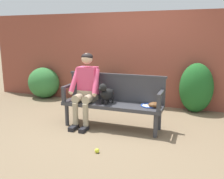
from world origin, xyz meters
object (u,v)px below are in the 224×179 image
Objects in this scene: person_seated at (86,86)px; tennis_racket at (149,105)px; baseball_glove at (155,105)px; dog_on_bench at (106,93)px; tennis_ball at (97,151)px; garden_bench at (112,106)px.

person_seated is 2.30× the size of tennis_racket.
dog_on_bench is at bearing 154.78° from baseball_glove.
tennis_racket is 1.28m from tennis_ball.
garden_bench is 4.84× the size of dog_on_bench.
baseball_glove is at bearing -35.60° from tennis_racket.
tennis_racket is at bearing 6.75° from garden_bench.
tennis_racket reaches higher than garden_bench.
baseball_glove is (0.85, 0.06, -0.14)m from dog_on_bench.
person_seated is 1.37m from tennis_ball.
baseball_glove is at bearing 0.58° from person_seated.
dog_on_bench reaches higher than tennis_racket.
baseball_glove is 1.27m from tennis_ball.
dog_on_bench is at bearing -149.69° from garden_bench.
garden_bench reaches higher than tennis_ball.
tennis_ball is (0.14, -1.01, -0.36)m from garden_bench.
garden_bench is at bearing 30.31° from dog_on_bench.
tennis_ball is at bearing -57.50° from person_seated.
dog_on_bench is 0.64× the size of tennis_racket.
baseball_glove reaches higher than tennis_racket.
baseball_glove is (0.10, -0.07, 0.04)m from tennis_racket.
tennis_racket is (1.15, 0.09, -0.26)m from person_seated.
dog_on_bench reaches higher than tennis_ball.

